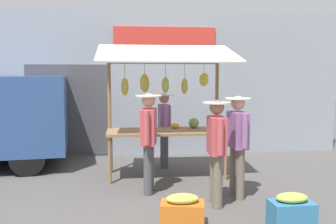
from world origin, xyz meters
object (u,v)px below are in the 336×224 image
market_stall (167,94)px  produce_crate_side (182,211)px  shopper_in_grey_tee (216,144)px  produce_crate_near (291,212)px  vendor_with_sunhat (164,124)px  shopper_in_striped_shirt (149,135)px  shopper_with_ponytail (237,138)px

market_stall → produce_crate_side: 2.84m
shopper_in_grey_tee → produce_crate_near: size_ratio=2.86×
vendor_with_sunhat → shopper_in_striped_shirt: 1.79m
shopper_in_striped_shirt → produce_crate_near: bearing=-125.0°
vendor_with_sunhat → produce_crate_side: 3.28m
shopper_in_striped_shirt → produce_crate_side: size_ratio=2.69×
shopper_in_striped_shirt → vendor_with_sunhat: bearing=-4.0°
shopper_in_grey_tee → shopper_with_ponytail: size_ratio=0.98×
vendor_with_sunhat → market_stall: bearing=-2.5°
market_stall → shopper_in_grey_tee: 1.95m
vendor_with_sunhat → shopper_with_ponytail: bearing=23.0°
produce_crate_side → shopper_with_ponytail: bearing=-133.5°
vendor_with_sunhat → shopper_with_ponytail: size_ratio=0.97×
produce_crate_near → produce_crate_side: 1.36m
shopper_in_grey_tee → shopper_with_ponytail: shopper_with_ponytail is taller
shopper_with_ponytail → market_stall: bearing=29.9°
market_stall → shopper_in_striped_shirt: (0.41, 1.03, -0.59)m
market_stall → shopper_with_ponytail: (-0.95, 1.41, -0.62)m
shopper_in_grey_tee → shopper_with_ponytail: bearing=-46.6°
market_stall → shopper_in_grey_tee: bearing=106.6°
shopper_with_ponytail → produce_crate_near: (-0.32, 1.29, -0.73)m
market_stall → shopper_in_striped_shirt: bearing=68.4°
shopper_with_ponytail → shopper_in_striped_shirt: size_ratio=0.98×
shopper_with_ponytail → produce_crate_side: (1.02, 1.08, -0.74)m
shopper_in_grey_tee → produce_crate_side: (0.61, 0.72, -0.72)m
vendor_with_sunhat → shopper_in_striped_shirt: (0.43, 1.73, 0.05)m
market_stall → produce_crate_near: (-1.27, 2.70, -1.34)m
shopper_in_grey_tee → shopper_in_striped_shirt: size_ratio=0.96×
shopper_in_grey_tee → produce_crate_side: shopper_in_grey_tee is taller
vendor_with_sunhat → shopper_in_grey_tee: 2.53m
vendor_with_sunhat → produce_crate_side: vendor_with_sunhat is taller
shopper_with_ponytail → shopper_in_striped_shirt: shopper_in_striped_shirt is taller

